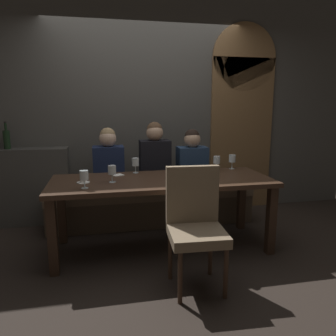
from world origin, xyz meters
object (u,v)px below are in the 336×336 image
Objects in this scene: wine_bottle_dark_red at (7,139)px; banquette_bench at (152,206)px; diner_bearded at (155,158)px; wine_glass_near_right at (84,176)px; wine_glass_end_left at (198,172)px; wine_glass_near_left at (232,159)px; wine_glass_far_left at (217,161)px; diner_far_end at (192,160)px; dining_table at (162,187)px; wine_glass_center_back at (135,162)px; diner_redhead at (109,162)px; espresso_cup at (83,180)px; wine_glass_far_right at (112,170)px; chair_near_side at (195,219)px; dessert_plate at (201,174)px; fork_on_table at (187,175)px.

banquette_bench is at bearing -11.38° from wine_bottle_dark_red.
wine_glass_near_right is (-0.78, -0.91, 0.02)m from diner_bearded.
wine_glass_end_left is (1.98, -1.35, -0.21)m from wine_bottle_dark_red.
wine_glass_far_left is at bearing -166.36° from wine_glass_near_left.
diner_bearded is at bearing -179.07° from diner_far_end.
banquette_bench is (0.00, 0.70, -0.42)m from dining_table.
diner_bearded is 5.02× the size of wine_glass_center_back.
diner_bearded reaches higher than diner_redhead.
dining_table is 18.33× the size of espresso_cup.
espresso_cup is (-0.81, -0.69, -0.07)m from diner_bearded.
wine_glass_center_back is 0.77m from wine_glass_near_right.
wine_glass_far_right reaches higher than dining_table.
wine_glass_near_left is 1.73m from wine_glass_near_right.
espresso_cup is at bearing -167.75° from wine_glass_near_left.
dining_table is 2.24× the size of chair_near_side.
wine_glass_far_left is 0.34m from dessert_plate.
wine_bottle_dark_red is at bearing 154.50° from wine_glass_center_back.
wine_glass_far_right is 1.00× the size of wine_glass_center_back.
dining_table is 0.54m from wine_glass_far_right.
wine_glass_far_right and wine_glass_near_left have the same top height.
wine_glass_far_left reaches higher than banquette_bench.
diner_bearded is at bearing 127.22° from fork_on_table.
diner_bearded is 4.84× the size of fork_on_table.
espresso_cup is (-0.77, -0.72, 0.54)m from banquette_bench.
diner_redhead is 0.79m from espresso_cup.
chair_near_side is at bearing -70.98° from wine_glass_center_back.
wine_glass_center_back is at bearing -155.36° from diner_far_end.
wine_glass_near_left is at bearing 20.93° from dining_table.
wine_glass_near_left is 1.00× the size of wine_glass_far_left.
diner_far_end is at bearing 77.47° from wine_glass_end_left.
diner_far_end is at bearing -2.27° from banquette_bench.
wine_glass_center_back reaches higher than dining_table.
diner_bearded is at bearing -36.41° from banquette_bench.
wine_bottle_dark_red is 2.50m from wine_glass_far_left.
dining_table is at bearing 1.51° from espresso_cup.
chair_near_side is at bearing -65.91° from diner_redhead.
banquette_bench is at bearing 177.73° from diner_far_end.
dessert_plate is at bearing -55.00° from banquette_bench.
chair_near_side is 2.59m from wine_bottle_dark_red.
chair_near_side is 5.98× the size of wine_glass_near_right.
banquette_bench is 13.16× the size of dessert_plate.
wine_glass_center_back is (-0.27, -0.33, 0.02)m from diner_bearded.
chair_near_side is at bearing -79.33° from dining_table.
dining_table is 13.41× the size of wine_glass_far_right.
wine_glass_near_right is at bearing -143.65° from wine_glass_far_right.
chair_near_side reaches higher than wine_glass_near_right.
espresso_cup reaches higher than banquette_bench.
diner_far_end is (0.37, 1.40, 0.24)m from chair_near_side.
wine_glass_far_left is (1.18, 0.34, -0.00)m from wine_glass_far_right.
diner_far_end is at bearing -2.65° from diner_redhead.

